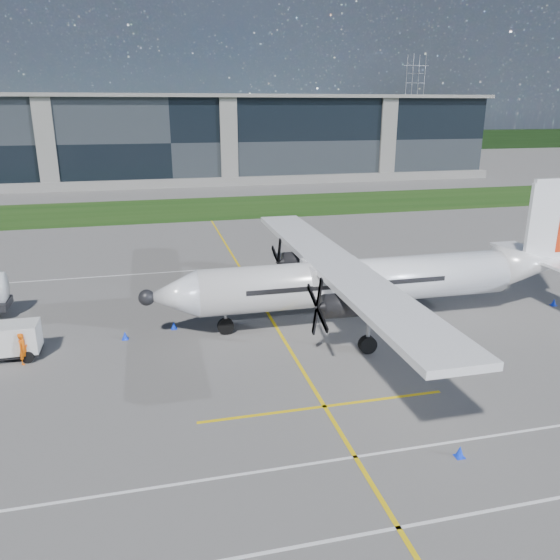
% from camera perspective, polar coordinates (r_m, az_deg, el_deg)
% --- Properties ---
extents(ground, '(400.00, 400.00, 0.00)m').
position_cam_1_polar(ground, '(69.03, -9.75, 6.15)').
color(ground, '#5A5856').
rests_on(ground, ground).
extents(grass_strip, '(400.00, 18.00, 0.04)m').
position_cam_1_polar(grass_strip, '(76.88, -10.20, 7.30)').
color(grass_strip, '#173B10').
rests_on(grass_strip, ground).
extents(terminal_building, '(120.00, 20.00, 15.00)m').
position_cam_1_polar(terminal_building, '(107.81, -11.60, 14.14)').
color(terminal_building, black).
rests_on(terminal_building, ground).
extents(tree_line, '(400.00, 6.00, 6.00)m').
position_cam_1_polar(tree_line, '(167.94, -12.42, 13.70)').
color(tree_line, black).
rests_on(tree_line, ground).
extents(pylon_east, '(9.00, 4.60, 30.00)m').
position_cam_1_polar(pylon_east, '(198.79, 13.79, 17.64)').
color(pylon_east, gray).
rests_on(pylon_east, ground).
extents(yellow_taxiway_centerline, '(0.20, 70.00, 0.01)m').
position_cam_1_polar(yellow_taxiway_centerline, '(40.59, -2.34, -1.76)').
color(yellow_taxiway_centerline, yellow).
rests_on(yellow_taxiway_centerline, ground).
extents(white_lane_line, '(90.00, 0.15, 0.01)m').
position_cam_1_polar(white_lane_line, '(19.63, 3.45, -25.82)').
color(white_lane_line, white).
rests_on(white_lane_line, ground).
extents(turboprop_aircraft, '(28.95, 30.03, 9.01)m').
position_cam_1_polar(turboprop_aircraft, '(35.27, 9.82, 2.63)').
color(turboprop_aircraft, white).
rests_on(turboprop_aircraft, ground).
extents(baggage_tug, '(3.32, 1.99, 1.99)m').
position_cam_1_polar(baggage_tug, '(34.14, -26.36, -5.76)').
color(baggage_tug, silver).
rests_on(baggage_tug, ground).
extents(ground_crew_person, '(0.87, 1.00, 2.05)m').
position_cam_1_polar(ground_crew_person, '(33.06, -25.29, -6.30)').
color(ground_crew_person, '#F25907').
rests_on(ground_crew_person, ground).
extents(safety_cone_fwd, '(0.36, 0.36, 0.50)m').
position_cam_1_polar(safety_cone_fwd, '(34.55, -15.89, -5.60)').
color(safety_cone_fwd, '#0E33F0').
rests_on(safety_cone_fwd, ground).
extents(safety_cone_nose_stbd, '(0.36, 0.36, 0.50)m').
position_cam_1_polar(safety_cone_nose_stbd, '(35.38, -11.03, -4.67)').
color(safety_cone_nose_stbd, '#0E33F0').
rests_on(safety_cone_nose_stbd, ground).
extents(safety_cone_portwing, '(0.36, 0.36, 0.50)m').
position_cam_1_polar(safety_cone_portwing, '(24.13, 18.28, -16.66)').
color(safety_cone_portwing, '#0E33F0').
rests_on(safety_cone_portwing, ground).
extents(safety_cone_tail, '(0.36, 0.36, 0.50)m').
position_cam_1_polar(safety_cone_tail, '(43.36, 26.70, -2.08)').
color(safety_cone_tail, '#0E33F0').
rests_on(safety_cone_tail, ground).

